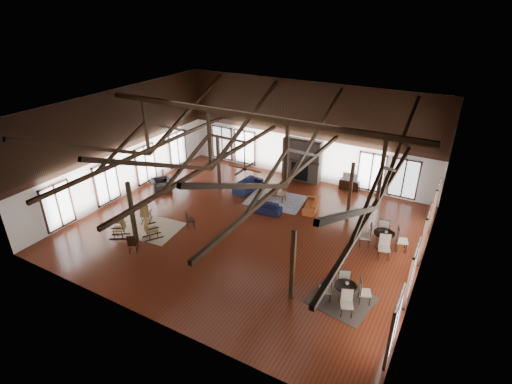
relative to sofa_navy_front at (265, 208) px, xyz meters
The scene contains 31 objects.
floor 1.90m from the sofa_navy_front, 90.21° to the right, with size 16.00×16.00×0.00m, color #5A2013.
ceiling 6.05m from the sofa_navy_front, 90.21° to the right, with size 16.00×14.00×0.02m, color black.
wall_back 5.81m from the sofa_navy_front, 90.08° to the left, with size 16.00×0.02×6.00m, color white.
wall_front 9.30m from the sofa_navy_front, 90.04° to the right, with size 16.00×0.02×6.00m, color white.
wall_left 8.67m from the sofa_navy_front, 166.78° to the right, with size 0.02×14.00×6.00m, color white.
wall_right 8.66m from the sofa_navy_front, 13.24° to the right, with size 0.02×14.00×6.00m, color white.
roof_truss 4.22m from the sofa_navy_front, 90.21° to the right, with size 15.60×14.07×3.14m.
post_grid 2.27m from the sofa_navy_front, 90.21° to the right, with size 8.16×7.16×3.05m.
fireplace 4.90m from the sofa_navy_front, 90.08° to the left, with size 2.50×0.69×2.60m.
ceiling_fan 4.55m from the sofa_navy_front, 80.29° to the right, with size 1.60×1.60×0.75m.
sofa_navy_front is the anchor object (origin of this frame).
sofa_navy_left 2.86m from the sofa_navy_front, 138.65° to the left, with size 0.81×2.07×0.60m, color #141B38.
sofa_orange 2.52m from the sofa_navy_front, 36.96° to the left, with size 0.68×1.75×0.51m, color #A54A20.
coffee_table 1.50m from the sofa_navy_front, 94.50° to the left, with size 1.33×0.96×0.46m.
vase 1.43m from the sofa_navy_front, 92.50° to the left, with size 0.18×0.18×0.19m, color #B2B2B2.
armchair 6.63m from the sofa_navy_front, behind, with size 1.07×0.94×0.70m, color #29292B.
side_table_lamp 6.84m from the sofa_navy_front, behind, with size 0.46×0.46×1.18m.
rocking_chair_a 6.17m from the sofa_navy_front, 141.24° to the right, with size 0.75×0.88×1.00m.
rocking_chair_b 6.06m from the sofa_navy_front, 126.36° to the right, with size 0.89×1.02×1.16m.
rocking_chair_c 7.31m from the sofa_navy_front, 131.76° to the right, with size 1.00×0.86×1.14m.
side_chair_a 4.15m from the sofa_navy_front, 128.09° to the right, with size 0.54×0.54×0.92m.
side_chair_b 7.04m from the sofa_navy_front, 119.31° to the right, with size 0.54×0.54×0.91m.
cafe_table_near 7.40m from the sofa_navy_front, 38.08° to the right, with size 1.95×1.95×1.01m.
cafe_table_far 6.25m from the sofa_navy_front, ahead, with size 2.19×2.19×1.12m.
cup_near 7.39m from the sofa_navy_front, 37.52° to the right, with size 0.12×0.12×0.10m, color #B2B2B2.
cup_far 6.35m from the sofa_navy_front, ahead, with size 0.11×0.11×0.09m, color #B2B2B2.
tv_console 5.75m from the sofa_navy_front, 57.81° to the left, with size 1.17×0.44×0.58m, color black.
television 5.79m from the sofa_navy_front, 57.71° to the left, with size 0.88×0.12×0.51m, color #B2B2B2.
rug_tan 5.95m from the sofa_navy_front, 134.86° to the right, with size 2.84×2.23×0.01m, color #CBAF8D.
rug_navy 1.52m from the sofa_navy_front, 94.74° to the left, with size 3.13×2.35×0.01m, color #1B234D.
rug_dark 7.35m from the sofa_navy_front, 38.64° to the right, with size 2.22×2.01×0.01m, color black.
Camera 1 is at (8.62, -14.53, 10.47)m, focal length 28.00 mm.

